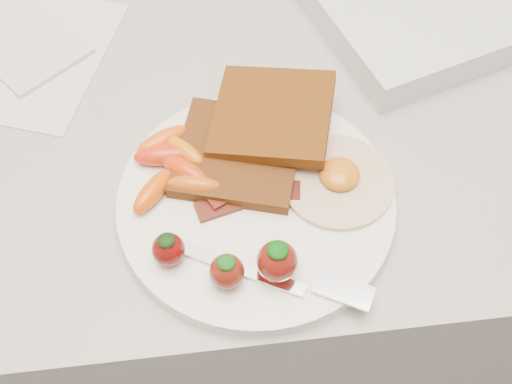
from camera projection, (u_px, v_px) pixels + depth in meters
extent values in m
cube|color=gray|center=(235.00, 268.00, 1.10)|extent=(2.00, 0.60, 0.90)
cylinder|color=white|center=(256.00, 203.00, 0.63)|extent=(0.27, 0.27, 0.02)
cube|color=black|center=(238.00, 153.00, 0.64)|extent=(0.15, 0.15, 0.01)
cube|color=black|center=(272.00, 115.00, 0.65)|extent=(0.15, 0.15, 0.03)
cylinder|color=silver|center=(337.00, 181.00, 0.63)|extent=(0.13, 0.13, 0.01)
ellipsoid|color=#CD6815|center=(340.00, 174.00, 0.62)|extent=(0.05, 0.05, 0.02)
cube|color=#4C0D09|center=(240.00, 199.00, 0.61)|extent=(0.09, 0.04, 0.00)
cube|color=black|center=(255.00, 190.00, 0.62)|extent=(0.09, 0.04, 0.00)
cube|color=#3A0805|center=(246.00, 181.00, 0.62)|extent=(0.09, 0.06, 0.00)
ellipsoid|color=red|center=(165.00, 155.00, 0.63)|extent=(0.06, 0.02, 0.02)
ellipsoid|color=red|center=(185.00, 170.00, 0.62)|extent=(0.06, 0.05, 0.02)
ellipsoid|color=#E84C05|center=(153.00, 191.00, 0.61)|extent=(0.05, 0.06, 0.02)
ellipsoid|color=orange|center=(184.00, 151.00, 0.64)|extent=(0.05, 0.05, 0.02)
ellipsoid|color=#E9520A|center=(162.00, 141.00, 0.64)|extent=(0.06, 0.05, 0.02)
ellipsoid|color=#D0520C|center=(194.00, 185.00, 0.61)|extent=(0.06, 0.03, 0.02)
ellipsoid|color=#5C0A07|center=(168.00, 250.00, 0.57)|extent=(0.03, 0.03, 0.03)
ellipsoid|color=black|center=(166.00, 240.00, 0.55)|extent=(0.02, 0.02, 0.01)
ellipsoid|color=maroon|center=(227.00, 271.00, 0.56)|extent=(0.03, 0.03, 0.03)
ellipsoid|color=#114D0C|center=(226.00, 262.00, 0.54)|extent=(0.02, 0.02, 0.01)
ellipsoid|color=maroon|center=(277.00, 261.00, 0.56)|extent=(0.04, 0.04, 0.04)
ellipsoid|color=#074708|center=(278.00, 250.00, 0.54)|extent=(0.02, 0.02, 0.01)
cube|color=silver|center=(239.00, 268.00, 0.57)|extent=(0.12, 0.07, 0.00)
cube|color=silver|center=(344.00, 290.00, 0.56)|extent=(0.06, 0.05, 0.00)
cube|color=silver|center=(34.00, 55.00, 0.75)|extent=(0.22, 0.25, 0.00)
cube|color=silver|center=(22.00, 40.00, 0.75)|extent=(0.17, 0.18, 0.01)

